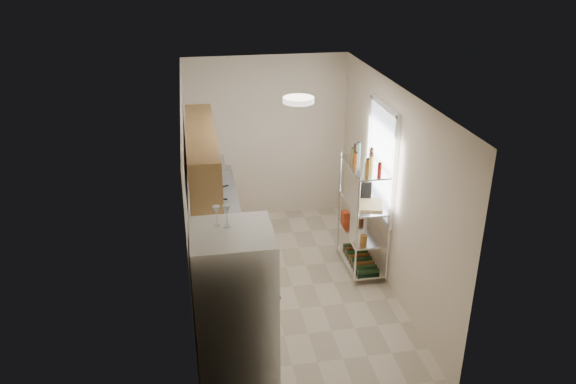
% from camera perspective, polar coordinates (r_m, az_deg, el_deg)
% --- Properties ---
extents(room, '(2.52, 4.42, 2.62)m').
position_cam_1_polar(room, '(6.80, 0.51, -0.41)').
color(room, beige).
rests_on(room, ground).
extents(counter_run, '(0.63, 3.51, 0.90)m').
position_cam_1_polar(counter_run, '(7.48, -7.10, -5.45)').
color(counter_run, '#A17245').
rests_on(counter_run, ground).
extents(upper_cabinets, '(0.33, 2.20, 0.72)m').
position_cam_1_polar(upper_cabinets, '(6.60, -8.69, 3.31)').
color(upper_cabinets, '#A17245').
rests_on(upper_cabinets, room).
extents(range_hood, '(0.50, 0.60, 0.12)m').
position_cam_1_polar(range_hood, '(7.50, -8.30, 2.48)').
color(range_hood, '#B7BABC').
rests_on(range_hood, room).
extents(window, '(0.06, 1.00, 1.46)m').
position_cam_1_polar(window, '(7.32, 9.49, 3.19)').
color(window, white).
rests_on(window, room).
extents(bakers_rack, '(0.45, 0.90, 1.73)m').
position_cam_1_polar(bakers_rack, '(7.37, 7.78, -0.26)').
color(bakers_rack, silver).
rests_on(bakers_rack, ground).
extents(ceiling_dome, '(0.34, 0.34, 0.05)m').
position_cam_1_polar(ceiling_dome, '(6.09, 1.08, 9.34)').
color(ceiling_dome, white).
rests_on(ceiling_dome, room).
extents(refrigerator, '(0.74, 0.74, 1.79)m').
position_cam_1_polar(refrigerator, '(5.44, -5.37, -12.39)').
color(refrigerator, white).
rests_on(refrigerator, ground).
extents(wine_glass_a, '(0.07, 0.07, 0.19)m').
position_cam_1_polar(wine_glass_a, '(5.04, -7.27, -2.42)').
color(wine_glass_a, silver).
rests_on(wine_glass_a, refrigerator).
extents(wine_glass_b, '(0.08, 0.08, 0.21)m').
position_cam_1_polar(wine_glass_b, '(5.01, -6.23, -2.44)').
color(wine_glass_b, silver).
rests_on(wine_glass_b, refrigerator).
extents(rice_cooker, '(0.24, 0.24, 0.20)m').
position_cam_1_polar(rice_cooker, '(7.28, -8.01, -1.55)').
color(rice_cooker, silver).
rests_on(rice_cooker, counter_run).
extents(frying_pan_large, '(0.30, 0.30, 0.04)m').
position_cam_1_polar(frying_pan_large, '(7.71, -8.21, -0.67)').
color(frying_pan_large, black).
rests_on(frying_pan_large, counter_run).
extents(frying_pan_small, '(0.28, 0.28, 0.04)m').
position_cam_1_polar(frying_pan_small, '(7.98, -7.78, 0.23)').
color(frying_pan_small, black).
rests_on(frying_pan_small, counter_run).
extents(cutting_board, '(0.40, 0.47, 0.03)m').
position_cam_1_polar(cutting_board, '(7.30, 8.33, -1.28)').
color(cutting_board, tan).
rests_on(cutting_board, bakers_rack).
extents(espresso_machine, '(0.19, 0.25, 0.26)m').
position_cam_1_polar(espresso_machine, '(7.50, 7.83, 0.45)').
color(espresso_machine, black).
rests_on(espresso_machine, bakers_rack).
extents(storage_bag, '(0.10, 0.13, 0.15)m').
position_cam_1_polar(storage_bag, '(7.82, 5.86, -2.49)').
color(storage_bag, '#9A2F12').
rests_on(storage_bag, bakers_rack).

